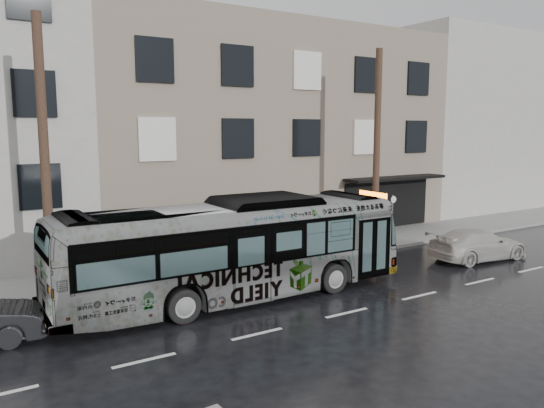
{
  "coord_description": "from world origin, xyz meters",
  "views": [
    {
      "loc": [
        -10.26,
        -14.58,
        5.61
      ],
      "look_at": [
        0.41,
        2.5,
        2.77
      ],
      "focal_mm": 35.0,
      "sensor_mm": 36.0,
      "label": 1
    }
  ],
  "objects_px": {
    "utility_pole_front": "(377,151)",
    "bus": "(234,249)",
    "white_sedan": "(478,245)",
    "sign_post": "(392,220)",
    "utility_pole_rear": "(45,160)"
  },
  "relations": [
    {
      "from": "bus",
      "to": "white_sedan",
      "type": "height_order",
      "value": "bus"
    },
    {
      "from": "utility_pole_front",
      "to": "bus",
      "type": "bearing_deg",
      "value": -162.76
    },
    {
      "from": "sign_post",
      "to": "white_sedan",
      "type": "xyz_separation_m",
      "value": [
        1.58,
        -3.59,
        -0.68
      ]
    },
    {
      "from": "sign_post",
      "to": "white_sedan",
      "type": "distance_m",
      "value": 3.98
    },
    {
      "from": "utility_pole_rear",
      "to": "bus",
      "type": "xyz_separation_m",
      "value": [
        5.25,
        -2.72,
        -2.97
      ]
    },
    {
      "from": "sign_post",
      "to": "utility_pole_front",
      "type": "bearing_deg",
      "value": 180.0
    },
    {
      "from": "bus",
      "to": "white_sedan",
      "type": "distance_m",
      "value": 11.51
    },
    {
      "from": "utility_pole_front",
      "to": "bus",
      "type": "xyz_separation_m",
      "value": [
        -8.75,
        -2.72,
        -2.97
      ]
    },
    {
      "from": "utility_pole_front",
      "to": "bus",
      "type": "height_order",
      "value": "utility_pole_front"
    },
    {
      "from": "white_sedan",
      "to": "utility_pole_rear",
      "type": "bearing_deg",
      "value": 83.8
    },
    {
      "from": "sign_post",
      "to": "utility_pole_rear",
      "type": "bearing_deg",
      "value": 180.0
    },
    {
      "from": "sign_post",
      "to": "bus",
      "type": "relative_size",
      "value": 0.2
    },
    {
      "from": "utility_pole_front",
      "to": "white_sedan",
      "type": "height_order",
      "value": "utility_pole_front"
    },
    {
      "from": "utility_pole_front",
      "to": "utility_pole_rear",
      "type": "distance_m",
      "value": 14.0
    },
    {
      "from": "sign_post",
      "to": "white_sedan",
      "type": "relative_size",
      "value": 0.52
    }
  ]
}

